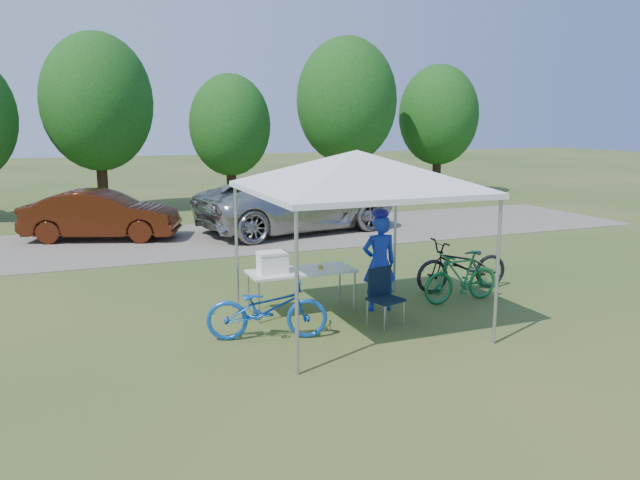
{
  "coord_description": "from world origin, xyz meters",
  "views": [
    {
      "loc": [
        -3.98,
        -8.5,
        3.17
      ],
      "look_at": [
        0.2,
        2.0,
        0.99
      ],
      "focal_mm": 35.0,
      "sensor_mm": 36.0,
      "label": 1
    }
  ],
  "objects_px": {
    "bike_dark": "(463,265)",
    "cyclist": "(379,263)",
    "bike_blue": "(267,308)",
    "bike_green": "(461,277)",
    "sedan": "(102,215)",
    "folding_table": "(301,273)",
    "minivan": "(298,203)",
    "folding_chair": "(383,291)",
    "cooler": "(272,262)"
  },
  "relations": [
    {
      "from": "cooler",
      "to": "cyclist",
      "type": "xyz_separation_m",
      "value": [
        1.75,
        -0.37,
        -0.09
      ]
    },
    {
      "from": "bike_dark",
      "to": "sedan",
      "type": "height_order",
      "value": "sedan"
    },
    {
      "from": "folding_chair",
      "to": "cooler",
      "type": "relative_size",
      "value": 1.85
    },
    {
      "from": "bike_dark",
      "to": "folding_chair",
      "type": "bearing_deg",
      "value": -60.85
    },
    {
      "from": "folding_table",
      "to": "bike_dark",
      "type": "distance_m",
      "value": 3.28
    },
    {
      "from": "bike_green",
      "to": "sedan",
      "type": "distance_m",
      "value": 10.14
    },
    {
      "from": "bike_green",
      "to": "folding_chair",
      "type": "bearing_deg",
      "value": -75.25
    },
    {
      "from": "bike_dark",
      "to": "sedan",
      "type": "xyz_separation_m",
      "value": [
        -6.03,
        7.85,
        0.18
      ]
    },
    {
      "from": "cyclist",
      "to": "sedan",
      "type": "bearing_deg",
      "value": -59.2
    },
    {
      "from": "folding_chair",
      "to": "bike_green",
      "type": "bearing_deg",
      "value": 2.21
    },
    {
      "from": "bike_blue",
      "to": "bike_dark",
      "type": "distance_m",
      "value": 4.34
    },
    {
      "from": "folding_table",
      "to": "sedan",
      "type": "relative_size",
      "value": 0.44
    },
    {
      "from": "cyclist",
      "to": "minivan",
      "type": "bearing_deg",
      "value": -94.48
    },
    {
      "from": "cooler",
      "to": "minivan",
      "type": "bearing_deg",
      "value": 67.35
    },
    {
      "from": "folding_table",
      "to": "folding_chair",
      "type": "relative_size",
      "value": 1.98
    },
    {
      "from": "bike_blue",
      "to": "bike_green",
      "type": "distance_m",
      "value": 3.77
    },
    {
      "from": "minivan",
      "to": "sedan",
      "type": "xyz_separation_m",
      "value": [
        -5.32,
        0.66,
        -0.15
      ]
    },
    {
      "from": "cooler",
      "to": "bike_dark",
      "type": "xyz_separation_m",
      "value": [
        3.77,
        0.14,
        -0.4
      ]
    },
    {
      "from": "folding_table",
      "to": "minivan",
      "type": "distance_m",
      "value": 7.76
    },
    {
      "from": "cooler",
      "to": "cyclist",
      "type": "height_order",
      "value": "cyclist"
    },
    {
      "from": "cooler",
      "to": "bike_dark",
      "type": "distance_m",
      "value": 3.79
    },
    {
      "from": "folding_table",
      "to": "bike_dark",
      "type": "xyz_separation_m",
      "value": [
        3.27,
        0.14,
        -0.18
      ]
    },
    {
      "from": "bike_blue",
      "to": "minivan",
      "type": "height_order",
      "value": "minivan"
    },
    {
      "from": "bike_green",
      "to": "minivan",
      "type": "distance_m",
      "value": 7.82
    },
    {
      "from": "cyclist",
      "to": "minivan",
      "type": "xyz_separation_m",
      "value": [
        1.31,
        7.7,
        0.02
      ]
    },
    {
      "from": "bike_blue",
      "to": "minivan",
      "type": "xyz_separation_m",
      "value": [
        3.47,
        8.36,
        0.37
      ]
    },
    {
      "from": "folding_chair",
      "to": "minivan",
      "type": "relative_size",
      "value": 0.15
    },
    {
      "from": "minivan",
      "to": "bike_blue",
      "type": "bearing_deg",
      "value": 147.33
    },
    {
      "from": "cyclist",
      "to": "bike_green",
      "type": "relative_size",
      "value": 1.07
    },
    {
      "from": "cyclist",
      "to": "bike_green",
      "type": "bearing_deg",
      "value": -178.76
    },
    {
      "from": "folding_table",
      "to": "cooler",
      "type": "relative_size",
      "value": 3.65
    },
    {
      "from": "cyclist",
      "to": "bike_blue",
      "type": "height_order",
      "value": "cyclist"
    },
    {
      "from": "bike_dark",
      "to": "cyclist",
      "type": "bearing_deg",
      "value": -73.94
    },
    {
      "from": "folding_table",
      "to": "cyclist",
      "type": "distance_m",
      "value": 1.31
    },
    {
      "from": "folding_chair",
      "to": "sedan",
      "type": "bearing_deg",
      "value": 97.66
    },
    {
      "from": "cooler",
      "to": "sedan",
      "type": "bearing_deg",
      "value": 105.8
    },
    {
      "from": "bike_dark",
      "to": "minivan",
      "type": "height_order",
      "value": "minivan"
    },
    {
      "from": "cooler",
      "to": "bike_green",
      "type": "xyz_separation_m",
      "value": [
        3.32,
        -0.48,
        -0.44
      ]
    },
    {
      "from": "bike_blue",
      "to": "sedan",
      "type": "xyz_separation_m",
      "value": [
        -1.85,
        9.03,
        0.22
      ]
    },
    {
      "from": "bike_green",
      "to": "minivan",
      "type": "height_order",
      "value": "minivan"
    },
    {
      "from": "bike_blue",
      "to": "bike_green",
      "type": "xyz_separation_m",
      "value": [
        3.73,
        0.56,
        -0.01
      ]
    },
    {
      "from": "folding_table",
      "to": "cyclist",
      "type": "xyz_separation_m",
      "value": [
        1.25,
        -0.37,
        0.13
      ]
    },
    {
      "from": "minivan",
      "to": "sedan",
      "type": "bearing_deg",
      "value": 72.78
    },
    {
      "from": "cooler",
      "to": "sedan",
      "type": "height_order",
      "value": "sedan"
    },
    {
      "from": "folding_chair",
      "to": "cooler",
      "type": "distance_m",
      "value": 1.85
    },
    {
      "from": "folding_table",
      "to": "folding_chair",
      "type": "bearing_deg",
      "value": -46.76
    },
    {
      "from": "folding_table",
      "to": "bike_green",
      "type": "xyz_separation_m",
      "value": [
        2.82,
        -0.48,
        -0.22
      ]
    },
    {
      "from": "cyclist",
      "to": "bike_blue",
      "type": "xyz_separation_m",
      "value": [
        -2.17,
        -0.67,
        -0.35
      ]
    },
    {
      "from": "bike_blue",
      "to": "folding_chair",
      "type": "bearing_deg",
      "value": -74.13
    },
    {
      "from": "folding_table",
      "to": "minivan",
      "type": "xyz_separation_m",
      "value": [
        2.56,
        7.33,
        0.15
      ]
    }
  ]
}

